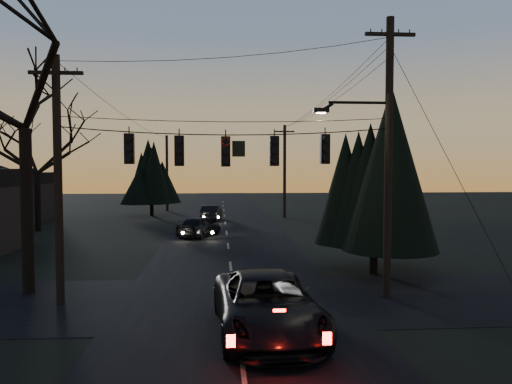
{
  "coord_description": "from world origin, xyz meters",
  "views": [
    {
      "loc": [
        -0.55,
        -7.41,
        4.77
      ],
      "look_at": [
        0.64,
        8.4,
        3.94
      ],
      "focal_mm": 35.0,
      "sensor_mm": 36.0,
      "label": 1
    }
  ],
  "objects": [
    {
      "name": "main_road",
      "position": [
        0.0,
        20.0,
        0.01
      ],
      "size": [
        8.0,
        120.0,
        0.02
      ],
      "primitive_type": "cube",
      "color": "black",
      "rests_on": "ground"
    },
    {
      "name": "cross_road",
      "position": [
        0.0,
        10.0,
        0.01
      ],
      "size": [
        60.0,
        7.0,
        0.02
      ],
      "primitive_type": "cube",
      "color": "black",
      "rests_on": "ground"
    },
    {
      "name": "utility_pole_right",
      "position": [
        5.5,
        10.0,
        0.0
      ],
      "size": [
        5.0,
        0.3,
        10.0
      ],
      "primitive_type": null,
      "color": "black",
      "rests_on": "ground"
    },
    {
      "name": "utility_pole_left",
      "position": [
        -6.0,
        10.0,
        0.0
      ],
      "size": [
        1.8,
        0.3,
        8.5
      ],
      "primitive_type": null,
      "color": "black",
      "rests_on": "ground"
    },
    {
      "name": "utility_pole_far_r",
      "position": [
        5.5,
        38.0,
        0.0
      ],
      "size": [
        1.8,
        0.3,
        8.5
      ],
      "primitive_type": null,
      "color": "black",
      "rests_on": "ground"
    },
    {
      "name": "utility_pole_far_l",
      "position": [
        -6.0,
        46.0,
        0.0
      ],
      "size": [
        0.3,
        0.3,
        8.0
      ],
      "primitive_type": null,
      "color": "black",
      "rests_on": "ground"
    },
    {
      "name": "span_signal_assembly",
      "position": [
        -0.24,
        10.0,
        5.32
      ],
      "size": [
        11.5,
        0.44,
        1.5
      ],
      "color": "black",
      "rests_on": "ground"
    },
    {
      "name": "bare_tree_left",
      "position": [
        -7.65,
        11.6,
        8.6
      ],
      "size": [
        9.66,
        9.66,
        12.29
      ],
      "color": "black",
      "rests_on": "ground"
    },
    {
      "name": "evergreen_right",
      "position": [
        6.29,
        14.02,
        4.19
      ],
      "size": [
        4.24,
        4.24,
        7.2
      ],
      "color": "black",
      "rests_on": "ground"
    },
    {
      "name": "bare_tree_dist",
      "position": [
        -13.71,
        29.91,
        5.89
      ],
      "size": [
        7.24,
        7.24,
        8.43
      ],
      "color": "black",
      "rests_on": "ground"
    },
    {
      "name": "evergreen_dist",
      "position": [
        -6.95,
        40.81,
        3.88
      ],
      "size": [
        4.0,
        4.0,
        6.57
      ],
      "color": "black",
      "rests_on": "ground"
    },
    {
      "name": "suv_near",
      "position": [
        0.8,
        6.4,
        0.83
      ],
      "size": [
        3.09,
        6.13,
        1.66
      ],
      "primitive_type": "imported",
      "rotation": [
        0.0,
        0.0,
        0.06
      ],
      "color": "black",
      "rests_on": "ground"
    },
    {
      "name": "sedan_oncoming_a",
      "position": [
        -1.87,
        26.06,
        0.71
      ],
      "size": [
        3.19,
        4.49,
        1.42
      ],
      "primitive_type": "imported",
      "rotation": [
        0.0,
        0.0,
        2.73
      ],
      "color": "black",
      "rests_on": "ground"
    },
    {
      "name": "sedan_oncoming_b",
      "position": [
        -1.18,
        35.8,
        0.68
      ],
      "size": [
        1.89,
        4.24,
        1.35
      ],
      "primitive_type": "imported",
      "rotation": [
        0.0,
        0.0,
        3.03
      ],
      "color": "black",
      "rests_on": "ground"
    }
  ]
}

